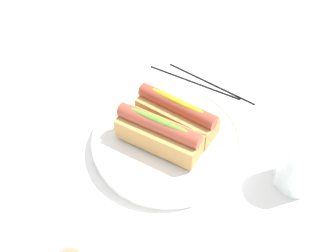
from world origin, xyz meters
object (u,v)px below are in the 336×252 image
serving_bowl (168,138)px  hotdog_front (177,114)px  hotdog_back (159,133)px  chopstick_near (194,82)px  chopstick_far (208,82)px  water_glass (300,168)px

serving_bowl → hotdog_front: (-0.00, -0.03, 0.04)m
hotdog_back → chopstick_near: hotdog_back is taller
chopstick_far → hotdog_back: bearing=99.6°
serving_bowl → hotdog_back: bearing=80.3°
hotdog_front → hotdog_back: size_ratio=1.02×
hotdog_back → chopstick_far: bearing=-93.8°
chopstick_near → hotdog_front: bearing=105.0°
chopstick_near → serving_bowl: bearing=102.2°
chopstick_far → chopstick_near: bearing=35.2°
hotdog_back → serving_bowl: bearing=-99.7°
serving_bowl → hotdog_front: hotdog_front is taller
water_glass → chopstick_far: water_glass is taller
serving_bowl → chopstick_far: serving_bowl is taller
hotdog_front → chopstick_far: size_ratio=0.71×
water_glass → chopstick_far: (0.22, -0.18, -0.04)m
chopstick_far → serving_bowl: bearing=100.4°
serving_bowl → chopstick_far: 0.19m
water_glass → chopstick_far: bearing=-39.7°
serving_bowl → hotdog_back: (0.00, 0.03, 0.04)m
hotdog_front → chopstick_near: (0.02, -0.15, -0.05)m
serving_bowl → hotdog_front: size_ratio=1.75×
serving_bowl → hotdog_back: 0.05m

